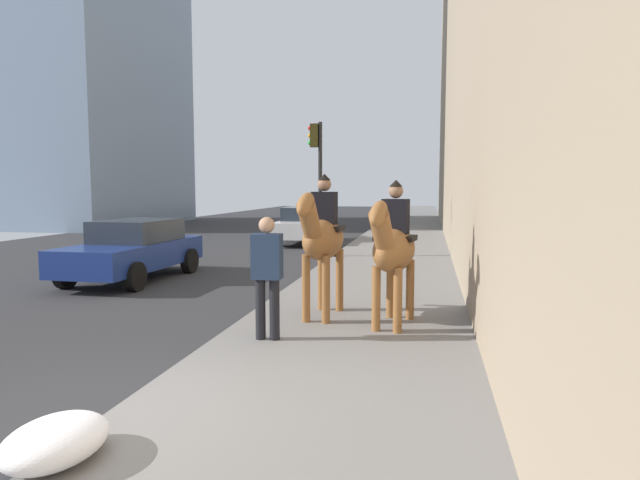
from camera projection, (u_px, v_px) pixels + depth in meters
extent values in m
cube|color=slate|center=(291.00, 439.00, 4.73)|extent=(120.00, 3.61, 0.12)
cube|color=#7A8EA8|center=(69.00, 18.00, 32.24)|extent=(12.00, 10.00, 24.26)
ellipsoid|color=brown|center=(324.00, 240.00, 8.91)|extent=(1.54, 0.68, 0.66)
cylinder|color=brown|center=(326.00, 289.00, 8.50)|extent=(0.13, 0.13, 1.06)
cylinder|color=brown|center=(306.00, 288.00, 8.59)|extent=(0.13, 0.13, 1.06)
cylinder|color=brown|center=(340.00, 280.00, 9.37)|extent=(0.13, 0.13, 1.06)
cylinder|color=brown|center=(321.00, 279.00, 9.45)|extent=(0.13, 0.13, 1.06)
cylinder|color=brown|center=(310.00, 221.00, 8.14)|extent=(0.65, 0.33, 0.68)
ellipsoid|color=brown|center=(306.00, 204.00, 7.91)|extent=(0.64, 0.27, 0.49)
cylinder|color=black|center=(334.00, 242.00, 9.60)|extent=(0.29, 0.12, 0.55)
cube|color=black|center=(324.00, 228.00, 8.94)|extent=(0.49, 0.63, 0.08)
cube|color=black|center=(324.00, 209.00, 8.91)|extent=(0.31, 0.40, 0.55)
sphere|color=#8C664C|center=(324.00, 184.00, 8.87)|extent=(0.22, 0.22, 0.22)
cone|color=black|center=(324.00, 177.00, 8.86)|extent=(0.22, 0.22, 0.10)
ellipsoid|color=brown|center=(394.00, 250.00, 8.35)|extent=(1.57, 0.80, 0.66)
cylinder|color=brown|center=(398.00, 300.00, 7.93)|extent=(0.13, 0.13, 0.96)
cylinder|color=brown|center=(376.00, 299.00, 8.05)|extent=(0.13, 0.13, 0.96)
cylinder|color=brown|center=(410.00, 290.00, 8.77)|extent=(0.13, 0.13, 0.96)
cylinder|color=brown|center=(390.00, 288.00, 8.89)|extent=(0.13, 0.13, 0.96)
cylinder|color=brown|center=(382.00, 231.00, 7.59)|extent=(0.67, 0.38, 0.68)
ellipsoid|color=brown|center=(378.00, 214.00, 7.38)|extent=(0.65, 0.32, 0.49)
cylinder|color=black|center=(404.00, 251.00, 9.02)|extent=(0.29, 0.14, 0.55)
cube|color=black|center=(395.00, 238.00, 8.37)|extent=(0.53, 0.66, 0.08)
cube|color=black|center=(396.00, 217.00, 8.34)|extent=(0.34, 0.42, 0.55)
sphere|color=#8C664C|center=(396.00, 191.00, 8.31)|extent=(0.22, 0.22, 0.22)
cone|color=black|center=(396.00, 183.00, 8.30)|extent=(0.23, 0.23, 0.10)
cylinder|color=black|center=(260.00, 309.00, 7.62)|extent=(0.14, 0.14, 0.85)
cylinder|color=black|center=(275.00, 309.00, 7.59)|extent=(0.14, 0.14, 0.85)
cube|color=#1E2D47|center=(267.00, 256.00, 7.53)|extent=(0.28, 0.41, 0.62)
sphere|color=tan|center=(267.00, 225.00, 7.49)|extent=(0.22, 0.22, 0.22)
cube|color=silver|center=(305.00, 228.00, 21.92)|extent=(4.41, 1.94, 0.60)
cube|color=#262D38|center=(306.00, 213.00, 22.13)|extent=(2.24, 1.66, 0.52)
cylinder|color=black|center=(321.00, 239.00, 20.48)|extent=(0.65, 0.24, 0.64)
cylinder|color=black|center=(274.00, 238.00, 20.78)|extent=(0.65, 0.24, 0.64)
cylinder|color=black|center=(332.00, 233.00, 23.13)|extent=(0.65, 0.24, 0.64)
cylinder|color=black|center=(290.00, 232.00, 23.43)|extent=(0.65, 0.24, 0.64)
cube|color=navy|center=(132.00, 254.00, 13.19)|extent=(4.29, 1.76, 0.60)
cube|color=#262D38|center=(137.00, 230.00, 13.38)|extent=(2.10, 1.52, 0.52)
cylinder|color=black|center=(135.00, 277.00, 11.75)|extent=(0.64, 0.23, 0.64)
cylinder|color=black|center=(65.00, 274.00, 12.10)|extent=(0.64, 0.23, 0.64)
cylinder|color=black|center=(190.00, 261.00, 14.32)|extent=(0.64, 0.23, 0.64)
cylinder|color=black|center=(131.00, 259.00, 14.68)|extent=(0.64, 0.23, 0.64)
cylinder|color=black|center=(320.00, 192.00, 16.76)|extent=(0.12, 0.12, 4.19)
cube|color=#2D280C|center=(314.00, 136.00, 16.64)|extent=(0.20, 0.24, 0.70)
sphere|color=red|center=(310.00, 128.00, 16.64)|extent=(0.14, 0.14, 0.14)
sphere|color=orange|center=(310.00, 136.00, 16.66)|extent=(0.14, 0.14, 0.14)
sphere|color=green|center=(310.00, 143.00, 16.68)|extent=(0.14, 0.14, 0.14)
ellipsoid|color=white|center=(55.00, 441.00, 4.22)|extent=(0.93, 0.71, 0.32)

